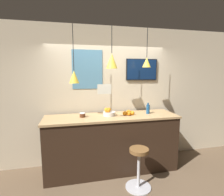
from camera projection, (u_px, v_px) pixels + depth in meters
name	position (u px, v px, depth m)	size (l,w,h in m)	color
ground_plane	(121.00, 191.00, 2.90)	(14.00, 14.00, 0.00)	brown
back_wall	(107.00, 96.00, 3.79)	(8.00, 0.06, 2.90)	beige
service_counter	(112.00, 143.00, 3.47)	(2.58, 0.71, 1.12)	black
bar_stool	(139.00, 164.00, 2.93)	(0.44, 0.44, 0.70)	#B7B7BC
fruit_bowl	(109.00, 113.00, 3.39)	(0.24, 0.24, 0.17)	beige
orange_pile	(129.00, 113.00, 3.47)	(0.24, 0.23, 0.09)	orange
juice_bottle	(148.00, 109.00, 3.56)	(0.07, 0.07, 0.22)	navy
spread_jar	(82.00, 115.00, 3.28)	(0.11, 0.11, 0.08)	#562D19
pendant_lamp_left	(74.00, 77.00, 3.14)	(0.18, 0.18, 1.04)	black
pendant_lamp_middle	(112.00, 61.00, 3.25)	(0.21, 0.21, 0.78)	black
pendant_lamp_right	(147.00, 62.00, 3.40)	(0.16, 0.16, 0.75)	black
mounted_tv	(142.00, 70.00, 3.82)	(0.70, 0.04, 0.46)	black
hanging_menu_board	(104.00, 89.00, 3.00)	(0.24, 0.01, 0.17)	white
wall_poster	(87.00, 69.00, 3.58)	(0.62, 0.01, 0.79)	teal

